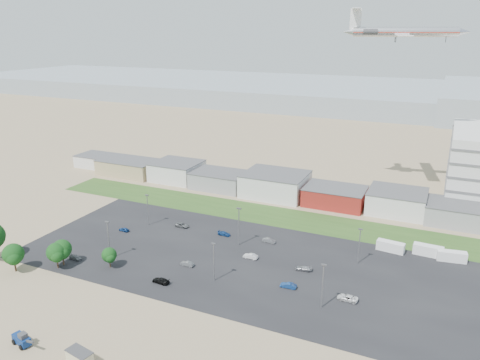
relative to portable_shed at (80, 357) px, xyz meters
The scene contains 32 objects.
ground 28.74m from the portable_shed, 76.80° to the left, with size 700.00×700.00×0.00m, color #987F61.
parking_lot 49.34m from the portable_shed, 76.45° to the left, with size 120.00×50.00×0.01m, color black.
grass_strip 80.23m from the portable_shed, 85.31° to the left, with size 160.00×16.00×0.02m, color #2B4C1C.
hills_backdrop 346.11m from the portable_shed, 82.27° to the left, with size 700.00×200.00×9.00m, color gray, non-canonical shape.
building_row 99.54m from the portable_shed, 96.02° to the left, with size 170.00×20.00×8.00m, color silver, non-canonical shape.
portable_shed is the anchor object (origin of this frame).
telehandler 13.77m from the portable_shed, behind, with size 6.77×2.26×2.82m, color navy, non-canonical shape.
box_trailer_a 82.54m from the portable_shed, 57.20° to the left, with size 7.25×2.27×2.72m, color silver, non-canonical shape.
box_trailer_b 89.21m from the portable_shed, 52.65° to the left, with size 7.56×2.36×2.84m, color silver, non-canonical shape.
box_trailer_c 92.18m from the portable_shed, 49.48° to the left, with size 7.22×2.25×2.71m, color silver, non-canonical shape.
tree_left 43.15m from the portable_shed, 153.16° to the left, with size 5.54×5.54×8.31m, color black, non-canonical shape.
tree_mid 40.37m from the portable_shed, 138.18° to the left, with size 5.20×5.20×7.80m, color black, non-canonical shape.
tree_right 39.30m from the portable_shed, 140.27° to the left, with size 5.09×5.09×7.64m, color black, non-canonical shape.
tree_near 35.94m from the portable_shed, 120.91° to the left, with size 4.01×4.01×6.01m, color black, non-canonical shape.
lightpole_front_l 41.05m from the portable_shed, 121.91° to the left, with size 1.22×0.51×10.37m, color slate, non-canonical shape.
lightpole_front_m 37.00m from the portable_shed, 76.66° to the left, with size 1.15×0.48×9.76m, color slate, non-canonical shape.
lightpole_front_r 49.73m from the portable_shed, 45.34° to the left, with size 1.22×0.51×10.36m, color slate, non-canonical shape.
lightpole_back_l 62.63m from the portable_shed, 113.83° to the left, with size 1.15×0.48×9.78m, color slate, non-canonical shape.
lightpole_back_m 56.48m from the portable_shed, 84.11° to the left, with size 1.29×0.54×10.94m, color slate, non-canonical shape.
lightpole_back_r 70.20m from the portable_shed, 57.12° to the left, with size 1.12×0.47×9.53m, color slate, non-canonical shape.
airliner 134.02m from the portable_shed, 71.89° to the left, with size 40.14×27.37×11.86m, color silver, non-canonical shape.
parked_car_0 56.39m from the portable_shed, 45.70° to the left, with size 2.11×4.59×1.27m, color silver.
parked_car_1 47.54m from the portable_shed, 57.25° to the left, with size 1.34×3.84×1.26m, color navy.
parked_car_3 29.65m from the portable_shed, 94.73° to the left, with size 1.80×4.42×1.28m, color black.
parked_car_4 39.48m from the portable_shed, 91.59° to the left, with size 1.27×3.64×1.20m, color #595B5E.
parked_car_5 58.04m from the portable_shed, 120.13° to the left, with size 1.33×3.30×1.13m, color navy.
parked_car_6 59.88m from the portable_shed, 90.70° to the left, with size 1.57×3.87×1.12m, color navy.
parked_car_7 51.25m from the portable_shed, 76.51° to the left, with size 1.36×3.91×1.29m, color silver.
parked_car_9 61.86m from the portable_shed, 104.06° to the left, with size 2.00×4.34×1.21m, color #595B5E.
parked_car_10 42.29m from the portable_shed, 133.99° to the left, with size 1.54×3.79×1.10m, color #595B5E.
parked_car_11 62.15m from the portable_shed, 77.98° to the left, with size 1.31×3.77×1.24m, color #595B5E.
parked_car_12 56.00m from the portable_shed, 61.77° to the left, with size 1.64×4.04×1.17m, color #A5A5AA.
Camera 1 is at (48.51, -79.67, 57.14)m, focal length 35.00 mm.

